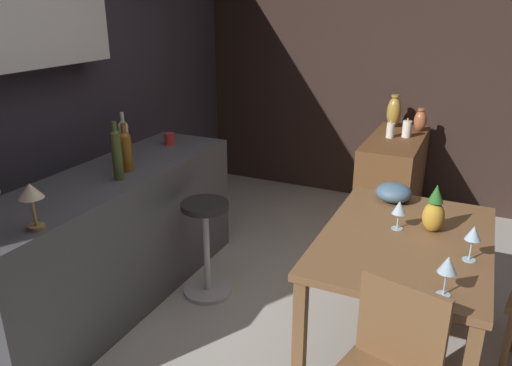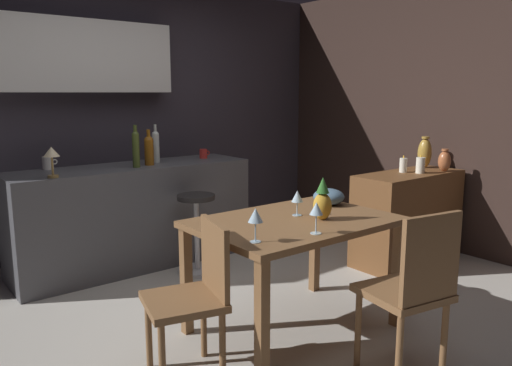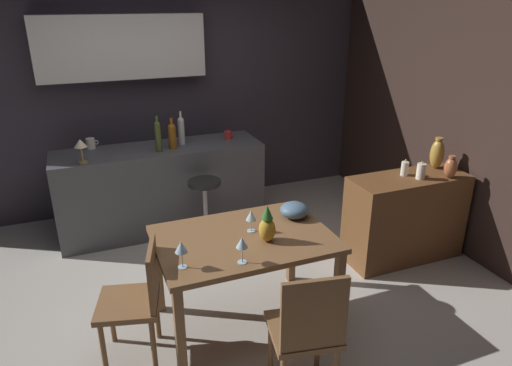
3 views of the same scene
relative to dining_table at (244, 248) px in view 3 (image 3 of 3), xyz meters
The scene contains 24 objects.
ground_plane 0.79m from the dining_table, 112.12° to the left, with size 9.00×9.00×0.00m, color #B7B2A8.
wall_kitchen_back 2.61m from the dining_table, 95.28° to the left, with size 5.20×0.33×2.60m.
wall_side_right 2.57m from the dining_table, 16.70° to the left, with size 0.10×4.40×2.60m, color #33231E.
dining_table is the anchor object (origin of this frame).
kitchen_counter 1.84m from the dining_table, 98.21° to the left, with size 2.10×0.60×0.90m, color #4C4C51.
sideboard_cabinet 1.79m from the dining_table, 11.77° to the left, with size 1.10×0.44×0.82m, color brown.
chair_near_window 0.80m from the dining_table, behind, with size 0.49×0.49×0.85m.
chair_by_doorway 0.84m from the dining_table, 83.90° to the right, with size 0.47×0.47×0.94m.
bar_stool 1.32m from the dining_table, 87.10° to the left, with size 0.34×0.34×0.68m.
wine_glass_left 0.41m from the dining_table, 112.02° to the right, with size 0.08×0.08×0.18m.
wine_glass_right 0.60m from the dining_table, 154.85° to the right, with size 0.08×0.08×0.19m.
wine_glass_center 0.24m from the dining_table, 37.69° to the left, with size 0.08×0.08×0.17m.
pineapple_centerpiece 0.27m from the dining_table, 41.24° to the right, with size 0.12×0.12×0.27m.
fruit_bowl 0.52m from the dining_table, 18.22° to the left, with size 0.22×0.22×0.12m, color slate.
wine_bottle_amber 1.79m from the dining_table, 94.16° to the left, with size 0.08×0.08×0.31m.
wine_bottle_olive 1.75m from the dining_table, 99.37° to the left, with size 0.06×0.06×0.36m.
wine_bottle_clear 1.89m from the dining_table, 90.23° to the left, with size 0.07×0.07×0.35m.
cup_white 2.24m from the dining_table, 113.87° to the left, with size 0.12×0.09×0.11m.
cup_red 1.93m from the dining_table, 74.88° to the left, with size 0.11×0.07×0.09m.
counter_lamp 1.92m from the dining_table, 122.19° to the left, with size 0.12×0.12×0.23m.
pillar_candle_tall 1.82m from the dining_table, ahead, with size 0.08×0.08×0.17m.
pillar_candle_short 1.77m from the dining_table, 13.68° to the left, with size 0.07×0.07×0.15m.
vase_brass 2.18m from the dining_table, 12.42° to the left, with size 0.13×0.13×0.30m.
vase_copper 2.07m from the dining_table, ahead, with size 0.11×0.11×0.21m.
Camera 3 is at (-0.82, -3.14, 2.32)m, focal length 32.32 mm.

